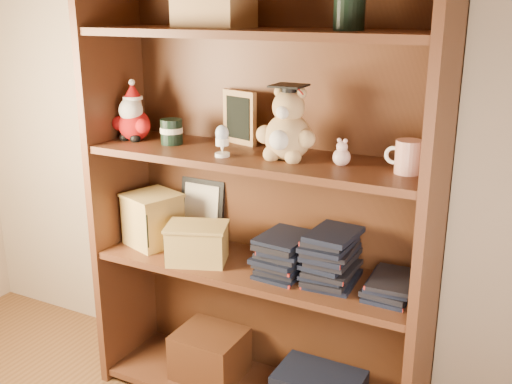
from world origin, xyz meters
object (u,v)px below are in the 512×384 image
grad_teddy_bear (287,131)px  teacher_mug (408,157)px  bookcase (262,199)px  treats_box (153,219)px

grad_teddy_bear → teacher_mug: 0.38m
bookcase → treats_box: bearing=-173.3°
teacher_mug → grad_teddy_bear: bearing=-178.9°
bookcase → grad_teddy_bear: 0.29m
bookcase → teacher_mug: (0.50, -0.05, 0.22)m
grad_teddy_bear → treats_box: grad_teddy_bear is taller
grad_teddy_bear → teacher_mug: grad_teddy_bear is taller
teacher_mug → treats_box: size_ratio=0.48×
bookcase → grad_teddy_bear: size_ratio=6.59×
grad_teddy_bear → treats_box: size_ratio=1.06×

